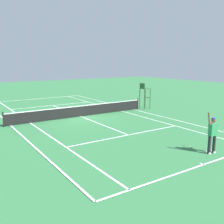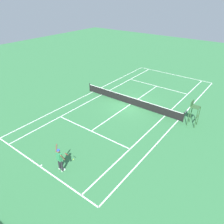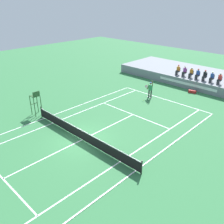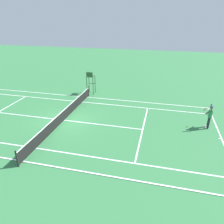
# 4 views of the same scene
# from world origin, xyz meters

# --- Properties ---
(ground_plane) EXTENTS (80.00, 80.00, 0.00)m
(ground_plane) POSITION_xyz_m (0.00, 0.00, 0.00)
(ground_plane) COLOR #337542
(court) EXTENTS (11.08, 23.88, 0.03)m
(court) POSITION_xyz_m (0.00, 0.00, 0.01)
(court) COLOR #337542
(court) RESTS_ON ground
(net) EXTENTS (11.98, 0.10, 1.07)m
(net) POSITION_xyz_m (0.00, 0.00, 0.52)
(net) COLOR black
(net) RESTS_ON ground
(tennis_player) EXTENTS (0.80, 0.62, 2.08)m
(tennis_player) POSITION_xyz_m (-1.50, 11.16, 0.99)
(tennis_player) COLOR #232328
(tennis_player) RESTS_ON ground
(tennis_ball) EXTENTS (0.07, 0.07, 0.07)m
(tennis_ball) POSITION_xyz_m (-1.40, 9.94, 0.03)
(tennis_ball) COLOR #D1E533
(tennis_ball) RESTS_ON ground
(umpire_chair) EXTENTS (0.77, 0.77, 2.44)m
(umpire_chair) POSITION_xyz_m (-6.74, 0.00, 1.56)
(umpire_chair) COLOR #2D562D
(umpire_chair) RESTS_ON ground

